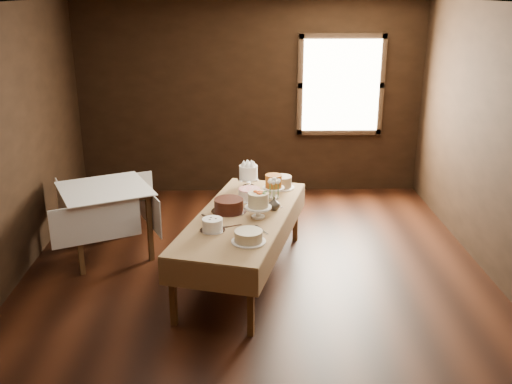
% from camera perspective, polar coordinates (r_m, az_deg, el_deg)
% --- Properties ---
extents(floor, '(5.00, 6.00, 0.01)m').
position_cam_1_polar(floor, '(6.15, 0.05, -9.01)').
color(floor, black).
rests_on(floor, ground).
extents(ceiling, '(5.00, 6.00, 0.01)m').
position_cam_1_polar(ceiling, '(5.41, 0.06, 18.08)').
color(ceiling, beige).
rests_on(ceiling, wall_back).
extents(wall_back, '(5.00, 0.02, 2.80)m').
position_cam_1_polar(wall_back, '(8.55, -0.51, 9.10)').
color(wall_back, black).
rests_on(wall_back, ground).
extents(wall_front, '(5.00, 0.02, 2.80)m').
position_cam_1_polar(wall_front, '(2.85, 1.77, -12.88)').
color(wall_front, black).
rests_on(wall_front, ground).
extents(wall_right, '(0.02, 6.00, 2.80)m').
position_cam_1_polar(wall_right, '(6.21, 23.83, 3.51)').
color(wall_right, black).
rests_on(wall_right, ground).
extents(window, '(1.10, 0.05, 1.30)m').
position_cam_1_polar(window, '(8.58, 8.36, 10.30)').
color(window, '#FFEABF').
rests_on(window, wall_back).
extents(display_table, '(1.49, 2.46, 0.71)m').
position_cam_1_polar(display_table, '(6.03, -1.29, -2.69)').
color(display_table, '#492E16').
rests_on(display_table, ground).
extents(side_table, '(1.26, 1.26, 0.81)m').
position_cam_1_polar(side_table, '(6.76, -14.60, -0.39)').
color(side_table, '#492E16').
rests_on(side_table, ground).
extents(cake_meringue, '(0.26, 0.26, 0.27)m').
position_cam_1_polar(cake_meringue, '(6.79, -0.75, 1.48)').
color(cake_meringue, silver).
rests_on(cake_meringue, display_table).
extents(cake_speckled, '(0.30, 0.30, 0.14)m').
position_cam_1_polar(cake_speckled, '(6.79, 2.52, 0.95)').
color(cake_speckled, white).
rests_on(cake_speckled, display_table).
extents(cake_lattice, '(0.34, 0.34, 0.11)m').
position_cam_1_polar(cake_lattice, '(6.42, -0.63, -0.26)').
color(cake_lattice, white).
rests_on(cake_lattice, display_table).
extents(cake_caramel, '(0.25, 0.25, 0.28)m').
position_cam_1_polar(cake_caramel, '(6.44, 1.73, 0.43)').
color(cake_caramel, white).
rests_on(cake_caramel, display_table).
extents(cake_chocolate, '(0.43, 0.43, 0.14)m').
position_cam_1_polar(cake_chocolate, '(6.06, -2.68, -1.37)').
color(cake_chocolate, silver).
rests_on(cake_chocolate, display_table).
extents(cake_flowers, '(0.28, 0.28, 0.28)m').
position_cam_1_polar(cake_flowers, '(5.89, 0.22, -1.43)').
color(cake_flowers, white).
rests_on(cake_flowers, display_table).
extents(cake_swirl, '(0.26, 0.26, 0.13)m').
position_cam_1_polar(cake_swirl, '(5.60, -4.30, -3.28)').
color(cake_swirl, silver).
rests_on(cake_swirl, display_table).
extents(cake_cream, '(0.32, 0.32, 0.11)m').
position_cam_1_polar(cake_cream, '(5.35, -0.73, -4.42)').
color(cake_cream, white).
rests_on(cake_cream, display_table).
extents(cake_server_a, '(0.23, 0.12, 0.01)m').
position_cam_1_polar(cake_server_a, '(5.72, -2.12, -3.33)').
color(cake_server_a, silver).
rests_on(cake_server_a, display_table).
extents(cake_server_b, '(0.13, 0.23, 0.01)m').
position_cam_1_polar(cake_server_b, '(5.58, 0.80, -3.91)').
color(cake_server_b, silver).
rests_on(cake_server_b, display_table).
extents(cake_server_c, '(0.04, 0.24, 0.01)m').
position_cam_1_polar(cake_server_c, '(6.23, -0.82, -1.36)').
color(cake_server_c, silver).
rests_on(cake_server_c, display_table).
extents(cake_server_d, '(0.23, 0.13, 0.01)m').
position_cam_1_polar(cake_server_d, '(6.17, 2.06, -1.60)').
color(cake_server_d, silver).
rests_on(cake_server_d, display_table).
extents(cake_server_e, '(0.15, 0.21, 0.01)m').
position_cam_1_polar(cake_server_e, '(5.89, -4.51, -2.72)').
color(cake_server_e, silver).
rests_on(cake_server_e, display_table).
extents(flower_vase, '(0.18, 0.18, 0.14)m').
position_cam_1_polar(flower_vase, '(6.11, 1.77, -1.15)').
color(flower_vase, '#2D2823').
rests_on(flower_vase, display_table).
extents(flower_bouquet, '(0.14, 0.14, 0.20)m').
position_cam_1_polar(flower_bouquet, '(6.05, 1.79, 0.52)').
color(flower_bouquet, white).
rests_on(flower_bouquet, flower_vase).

